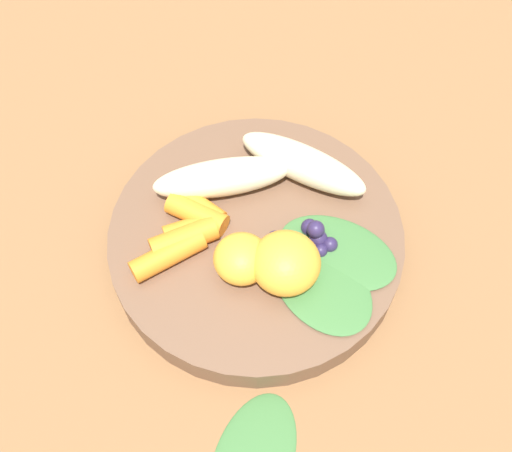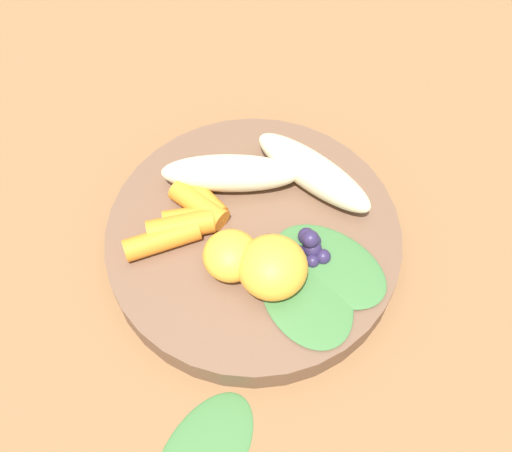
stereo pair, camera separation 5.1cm
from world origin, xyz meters
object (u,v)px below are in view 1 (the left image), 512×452
banana_peeled_right (303,164)px  orange_segment_near (286,263)px  bowl (256,241)px  banana_peeled_left (222,178)px

banana_peeled_right → orange_segment_near: bearing=109.5°
bowl → banana_peeled_right: banana_peeled_right is taller
bowl → orange_segment_near: size_ratio=4.50×
bowl → orange_segment_near: bearing=-161.3°
banana_peeled_right → orange_segment_near: 0.10m
banana_peeled_left → orange_segment_near: orange_segment_near is taller
bowl → orange_segment_near: 0.05m
banana_peeled_left → banana_peeled_right: same height
banana_peeled_right → bowl: bearing=85.2°
bowl → banana_peeled_left: banana_peeled_left is taller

